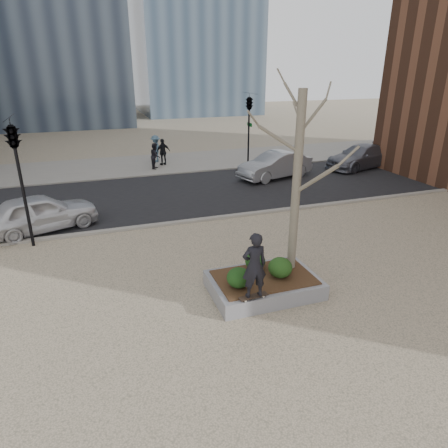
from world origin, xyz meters
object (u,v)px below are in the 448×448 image
object	(u,v)px
skateboarder	(254,265)
skateboard	(253,297)
planter	(264,285)
police_car	(40,213)

from	to	relation	value
skateboarder	skateboard	bearing A→B (deg)	-114.29
planter	police_car	size ratio (longest dim) A/B	0.71
planter	skateboard	size ratio (longest dim) A/B	3.85
planter	police_car	bearing A→B (deg)	131.90
planter	skateboard	bearing A→B (deg)	-128.53
police_car	skateboarder	bearing A→B (deg)	-163.02
skateboard	planter	bearing A→B (deg)	45.86
skateboard	skateboarder	world-z (taller)	skateboarder
planter	police_car	world-z (taller)	police_car
planter	police_car	distance (m)	9.42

